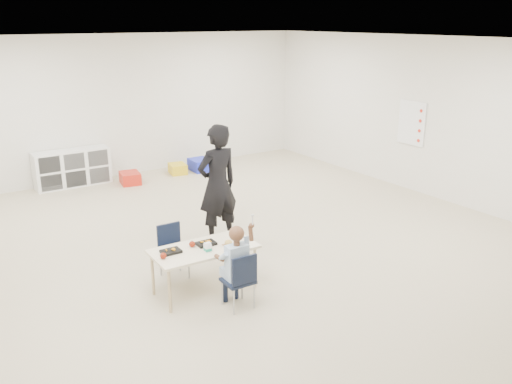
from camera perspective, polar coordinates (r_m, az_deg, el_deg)
room at (r=7.27m, az=-1.05°, el=4.52°), size 9.00×9.02×2.80m
table at (r=6.41m, az=-5.46°, el=-8.09°), size 1.22×0.64×0.55m
chair_near at (r=6.04m, az=-1.91°, el=-9.19°), size 0.33×0.31×0.66m
chair_far at (r=6.76m, az=-8.63°, el=-6.30°), size 0.33×0.31×0.66m
child at (r=5.95m, az=-1.93°, el=-7.55°), size 0.46×0.46×1.05m
lunch_tray_near at (r=6.37m, az=-5.28°, el=-5.42°), size 0.22×0.17×0.03m
lunch_tray_far at (r=6.21m, az=-8.95°, el=-6.20°), size 0.22×0.17×0.03m
milk_carton at (r=6.18m, az=-5.12°, el=-5.81°), size 0.07×0.07×0.10m
bread_roll at (r=6.33m, az=-2.93°, el=-5.35°), size 0.09×0.09×0.07m
apple_near at (r=6.31m, az=-6.74°, el=-5.48°), size 0.07×0.07×0.07m
apple_far at (r=6.06m, az=-9.74°, el=-6.64°), size 0.07×0.07×0.07m
cubby_shelf at (r=10.91m, az=-18.77°, el=2.42°), size 1.40×0.40×0.70m
rules_poster at (r=10.35m, az=16.07°, el=7.00°), size 0.02×0.60×0.80m
adult at (r=7.56m, az=-4.07°, el=0.74°), size 0.66×0.46×1.72m
bin_red at (r=10.80m, az=-13.11°, el=1.44°), size 0.43×0.51×0.22m
bin_yellow at (r=11.34m, az=-8.25°, el=2.44°), size 0.39×0.46×0.20m
bin_blue at (r=11.50m, az=-5.89°, el=2.87°), size 0.40×0.51×0.24m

